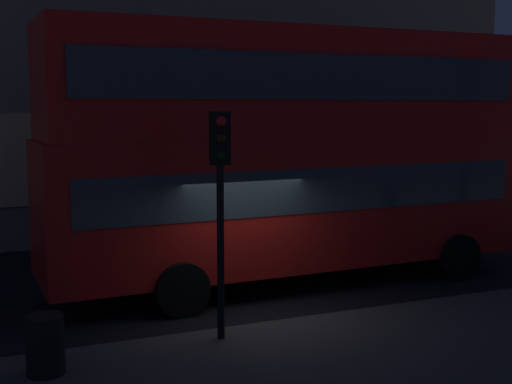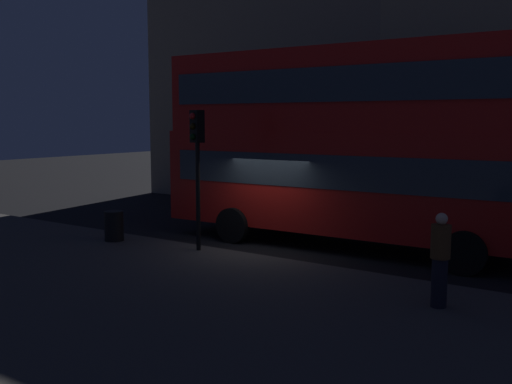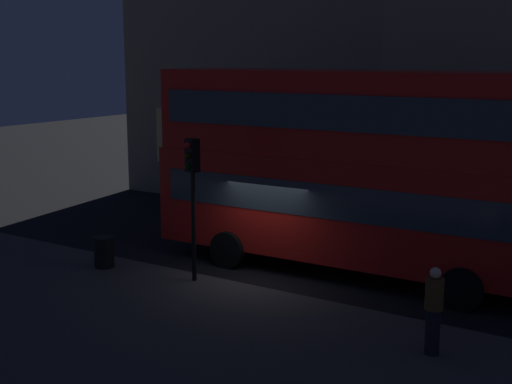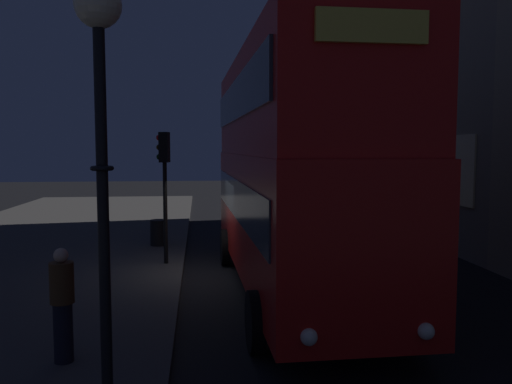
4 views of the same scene
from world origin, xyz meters
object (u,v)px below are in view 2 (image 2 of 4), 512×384
Objects in this scene: pedestrian at (440,259)px; double_decker_bus at (346,138)px; litter_bin at (114,226)px; traffic_light_near_kerb at (197,150)px.

double_decker_bus is at bearing 15.41° from pedestrian.
litter_bin is (-9.64, 0.72, -0.48)m from pedestrian.
traffic_light_near_kerb reaches higher than pedestrian.
traffic_light_near_kerb is at bearing -133.12° from double_decker_bus.
litter_bin is at bearing -149.26° from double_decker_bus.
double_decker_bus reaches higher than pedestrian.
pedestrian is 9.68m from litter_bin.
litter_bin is at bearing -160.80° from traffic_light_near_kerb.
double_decker_bus is at bearing 59.38° from traffic_light_near_kerb.
pedestrian is 2.06× the size of litter_bin.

